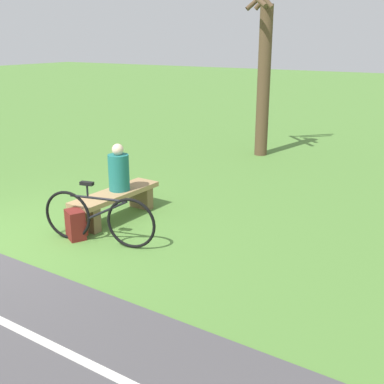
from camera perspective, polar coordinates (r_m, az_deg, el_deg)
The scene contains 6 objects.
ground_plane at distance 7.66m, azimuth -20.48°, elevation -5.79°, with size 80.00×80.00×0.00m, color #548438.
bench at distance 8.16m, azimuth -9.03°, elevation -0.92°, with size 1.75×0.55×0.47m.
person_seated at distance 8.10m, azimuth -8.67°, elevation 2.54°, with size 0.36×0.36×0.79m.
bicycle at distance 7.19m, azimuth -11.01°, elevation -3.04°, with size 0.46×1.77×0.94m.
backpack at distance 7.49m, azimuth -13.60°, elevation -3.80°, with size 0.36×0.38×0.45m.
tree_near_bench at distance 12.42m, azimuth 8.44°, elevation 13.97°, with size 1.62×1.29×4.44m.
Camera 1 is at (4.15, 5.73, 2.93)m, focal length 45.00 mm.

